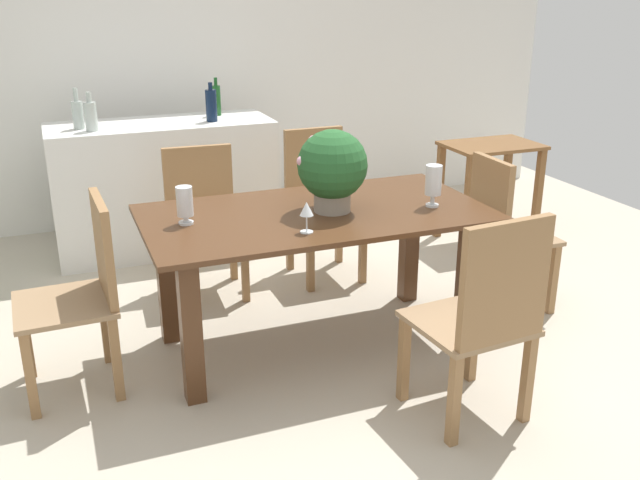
{
  "coord_description": "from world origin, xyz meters",
  "views": [
    {
      "loc": [
        -1.26,
        -3.23,
        1.9
      ],
      "look_at": [
        0.07,
        0.16,
        0.56
      ],
      "focal_mm": 39.76,
      "sensor_mm": 36.0,
      "label": 1
    }
  ],
  "objects_px": {
    "wine_bottle_green": "(211,105)",
    "wine_bottle_amber": "(216,100)",
    "crystal_vase_left": "(433,182)",
    "wine_bottle_clear": "(78,114)",
    "chair_foot_end": "(503,228)",
    "crystal_vase_center_near": "(185,203)",
    "side_table": "(490,168)",
    "dining_table": "(315,238)",
    "flower_centerpiece": "(332,167)",
    "kitchen_counter": "(165,186)",
    "chair_far_right": "(319,196)",
    "chair_head_end": "(85,286)",
    "wine_glass": "(307,210)",
    "chair_near_right": "(485,312)",
    "wine_bottle_tall": "(91,116)",
    "chair_far_left": "(203,212)"
  },
  "relations": [
    {
      "from": "wine_bottle_green",
      "to": "wine_bottle_amber",
      "type": "xyz_separation_m",
      "value": [
        0.09,
        0.22,
        -0.0
      ]
    },
    {
      "from": "crystal_vase_left",
      "to": "wine_bottle_clear",
      "type": "bearing_deg",
      "value": 130.63
    },
    {
      "from": "chair_foot_end",
      "to": "crystal_vase_center_near",
      "type": "bearing_deg",
      "value": 89.55
    },
    {
      "from": "chair_foot_end",
      "to": "side_table",
      "type": "xyz_separation_m",
      "value": [
        0.64,
        1.08,
        0.04
      ]
    },
    {
      "from": "dining_table",
      "to": "wine_bottle_clear",
      "type": "distance_m",
      "value": 2.11
    },
    {
      "from": "chair_foot_end",
      "to": "flower_centerpiece",
      "type": "xyz_separation_m",
      "value": [
        -1.1,
        -0.03,
        0.48
      ]
    },
    {
      "from": "wine_bottle_green",
      "to": "wine_bottle_clear",
      "type": "xyz_separation_m",
      "value": [
        -0.91,
        0.06,
        -0.01
      ]
    },
    {
      "from": "wine_bottle_clear",
      "to": "side_table",
      "type": "height_order",
      "value": "wine_bottle_clear"
    },
    {
      "from": "kitchen_counter",
      "to": "flower_centerpiece",
      "type": "bearing_deg",
      "value": -72.64
    },
    {
      "from": "chair_far_right",
      "to": "flower_centerpiece",
      "type": "height_order",
      "value": "flower_centerpiece"
    },
    {
      "from": "chair_head_end",
      "to": "wine_glass",
      "type": "xyz_separation_m",
      "value": [
        1.02,
        -0.29,
        0.35
      ]
    },
    {
      "from": "wine_glass",
      "to": "kitchen_counter",
      "type": "relative_size",
      "value": 0.1
    },
    {
      "from": "crystal_vase_left",
      "to": "kitchen_counter",
      "type": "height_order",
      "value": "crystal_vase_left"
    },
    {
      "from": "kitchen_counter",
      "to": "crystal_vase_center_near",
      "type": "bearing_deg",
      "value": -95.71
    },
    {
      "from": "chair_near_right",
      "to": "crystal_vase_left",
      "type": "height_order",
      "value": "chair_near_right"
    },
    {
      "from": "chair_near_right",
      "to": "crystal_vase_center_near",
      "type": "bearing_deg",
      "value": -48.09
    },
    {
      "from": "dining_table",
      "to": "crystal_vase_center_near",
      "type": "distance_m",
      "value": 0.72
    },
    {
      "from": "dining_table",
      "to": "flower_centerpiece",
      "type": "xyz_separation_m",
      "value": [
        0.08,
        -0.02,
        0.38
      ]
    },
    {
      "from": "chair_far_right",
      "to": "wine_bottle_green",
      "type": "height_order",
      "value": "wine_bottle_green"
    },
    {
      "from": "wine_bottle_clear",
      "to": "flower_centerpiece",
      "type": "bearing_deg",
      "value": -58.08
    },
    {
      "from": "chair_far_right",
      "to": "wine_bottle_tall",
      "type": "relative_size",
      "value": 3.76
    },
    {
      "from": "wine_bottle_amber",
      "to": "side_table",
      "type": "distance_m",
      "value": 2.12
    },
    {
      "from": "wine_bottle_tall",
      "to": "side_table",
      "type": "xyz_separation_m",
      "value": [
        2.79,
        -0.59,
        -0.48
      ]
    },
    {
      "from": "side_table",
      "to": "chair_head_end",
      "type": "bearing_deg",
      "value": -160.3
    },
    {
      "from": "chair_foot_end",
      "to": "wine_bottle_clear",
      "type": "height_order",
      "value": "wine_bottle_clear"
    },
    {
      "from": "flower_centerpiece",
      "to": "crystal_vase_center_near",
      "type": "xyz_separation_m",
      "value": [
        -0.75,
        0.07,
        -0.13
      ]
    },
    {
      "from": "wine_bottle_tall",
      "to": "wine_bottle_clear",
      "type": "relative_size",
      "value": 0.94
    },
    {
      "from": "wine_bottle_green",
      "to": "wine_bottle_amber",
      "type": "relative_size",
      "value": 0.99
    },
    {
      "from": "wine_glass",
      "to": "wine_bottle_tall",
      "type": "height_order",
      "value": "wine_bottle_tall"
    },
    {
      "from": "flower_centerpiece",
      "to": "kitchen_counter",
      "type": "height_order",
      "value": "flower_centerpiece"
    },
    {
      "from": "chair_far_left",
      "to": "wine_bottle_green",
      "type": "distance_m",
      "value": 0.97
    },
    {
      "from": "wine_glass",
      "to": "wine_bottle_green",
      "type": "relative_size",
      "value": 0.55
    },
    {
      "from": "wine_bottle_green",
      "to": "wine_bottle_clear",
      "type": "height_order",
      "value": "same"
    },
    {
      "from": "wine_bottle_green",
      "to": "chair_near_right",
      "type": "bearing_deg",
      "value": -78.52
    },
    {
      "from": "chair_foot_end",
      "to": "wine_bottle_amber",
      "type": "xyz_separation_m",
      "value": [
        -1.23,
        1.94,
        0.54
      ]
    },
    {
      "from": "chair_head_end",
      "to": "wine_bottle_green",
      "type": "distance_m",
      "value": 2.08
    },
    {
      "from": "wine_bottle_tall",
      "to": "chair_head_end",
      "type": "bearing_deg",
      "value": -97.33
    },
    {
      "from": "wine_bottle_amber",
      "to": "dining_table",
      "type": "bearing_deg",
      "value": -88.72
    },
    {
      "from": "chair_far_right",
      "to": "wine_bottle_tall",
      "type": "height_order",
      "value": "wine_bottle_tall"
    },
    {
      "from": "chair_far_right",
      "to": "crystal_vase_left",
      "type": "xyz_separation_m",
      "value": [
        0.21,
        -1.12,
        0.37
      ]
    },
    {
      "from": "crystal_vase_left",
      "to": "wine_glass",
      "type": "bearing_deg",
      "value": -169.24
    },
    {
      "from": "dining_table",
      "to": "crystal_vase_left",
      "type": "relative_size",
      "value": 7.97
    },
    {
      "from": "wine_glass",
      "to": "chair_far_left",
      "type": "bearing_deg",
      "value": 100.89
    },
    {
      "from": "chair_near_right",
      "to": "wine_glass",
      "type": "bearing_deg",
      "value": -54.99
    },
    {
      "from": "crystal_vase_center_near",
      "to": "wine_glass",
      "type": "relative_size",
      "value": 1.25
    },
    {
      "from": "chair_far_left",
      "to": "chair_head_end",
      "type": "relative_size",
      "value": 0.97
    },
    {
      "from": "crystal_vase_center_near",
      "to": "kitchen_counter",
      "type": "bearing_deg",
      "value": 84.29
    },
    {
      "from": "chair_head_end",
      "to": "crystal_vase_center_near",
      "type": "distance_m",
      "value": 0.62
    },
    {
      "from": "wine_bottle_tall",
      "to": "chair_far_left",
      "type": "bearing_deg",
      "value": -51.32
    },
    {
      "from": "chair_near_right",
      "to": "crystal_vase_left",
      "type": "xyz_separation_m",
      "value": [
        0.2,
        0.83,
        0.35
      ]
    }
  ]
}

